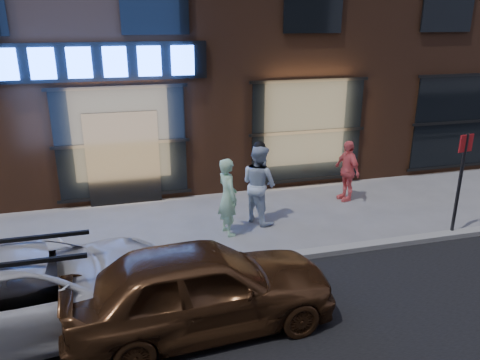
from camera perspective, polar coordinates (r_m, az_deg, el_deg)
The scene contains 8 objects.
ground at distance 9.05m, azimuth -12.66°, elevation -11.80°, with size 90.00×90.00×0.00m, color slate.
curb at distance 9.02m, azimuth -12.69°, elevation -11.47°, with size 60.00×0.25×0.12m, color gray.
man_bowtie at distance 10.24m, azimuth -1.50°, elevation -2.07°, with size 0.64×0.42×1.75m, color #B2EAB9.
man_cap at distance 10.86m, azimuth 2.32°, elevation -0.47°, with size 0.91×0.71×1.87m, color silver.
passerby at distance 12.52m, azimuth 12.92°, elevation 1.13°, with size 0.94×0.39×1.61m, color #F86667.
white_suv at distance 7.95m, azimuth -23.36°, elevation -12.26°, with size 2.17×4.70×1.31m, color silver.
gold_sedan at distance 7.34m, azimuth -4.75°, elevation -12.88°, with size 1.66×4.13×1.41m, color brown.
sign_post at distance 11.02m, azimuth 25.32°, elevation 0.49°, with size 0.37×0.10×2.32m.
Camera 1 is at (-0.08, -7.80, 4.60)m, focal length 35.00 mm.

